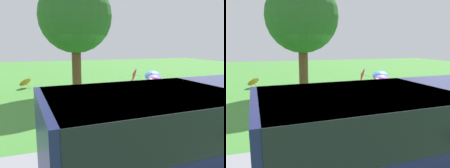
% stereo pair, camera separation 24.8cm
% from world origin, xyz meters
% --- Properties ---
extents(ground, '(40.00, 40.00, 0.00)m').
position_xyz_m(ground, '(0.00, 0.00, 0.00)').
color(ground, '#478C38').
extents(van_dark, '(4.70, 2.33, 1.53)m').
position_xyz_m(van_dark, '(0.06, 7.14, 0.91)').
color(van_dark, '#191E4C').
rests_on(van_dark, ground).
extents(park_bench, '(1.64, 0.62, 0.90)m').
position_xyz_m(park_bench, '(-3.60, 3.07, 0.47)').
color(park_bench, brown).
rests_on(park_bench, ground).
extents(shade_tree, '(3.12, 3.12, 4.90)m').
position_xyz_m(shade_tree, '(0.44, -0.06, 3.31)').
color(shade_tree, brown).
rests_on(shade_tree, ground).
extents(parasol_red_1, '(0.73, 0.80, 0.74)m').
position_xyz_m(parasol_red_1, '(-3.43, -2.58, 0.37)').
color(parasol_red_1, tan).
rests_on(parasol_red_1, ground).
extents(parasol_yellow_2, '(1.14, 1.17, 0.86)m').
position_xyz_m(parasol_yellow_2, '(-2.74, 1.54, 0.46)').
color(parasol_yellow_2, tan).
rests_on(parasol_yellow_2, ground).
extents(parasol_blue_1, '(1.09, 1.08, 0.84)m').
position_xyz_m(parasol_blue_1, '(-3.77, -0.90, 0.55)').
color(parasol_blue_1, tan).
rests_on(parasol_blue_1, ground).
extents(parasol_orange_4, '(0.78, 0.77, 0.57)m').
position_xyz_m(parasol_orange_4, '(2.70, -2.03, 0.33)').
color(parasol_orange_4, tan).
rests_on(parasol_orange_4, ground).
extents(parasol_purple_1, '(0.88, 0.84, 0.79)m').
position_xyz_m(parasol_purple_1, '(-3.31, 0.32, 0.51)').
color(parasol_purple_1, tan).
rests_on(parasol_purple_1, ground).
extents(parasol_blue_4, '(0.94, 0.94, 0.87)m').
position_xyz_m(parasol_blue_4, '(-1.52, 2.69, 0.43)').
color(parasol_blue_4, tan).
rests_on(parasol_blue_4, ground).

